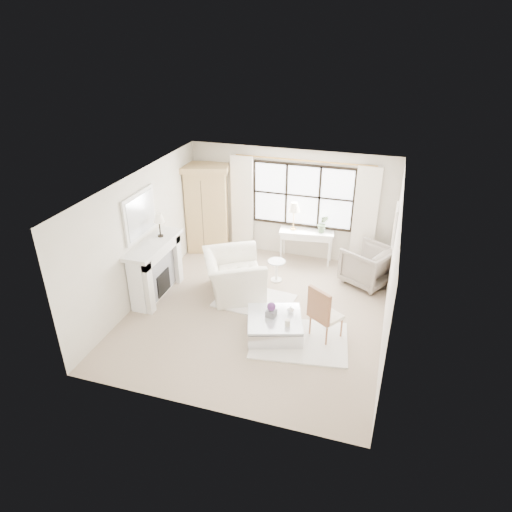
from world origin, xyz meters
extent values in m
plane|color=tan|center=(0.00, 0.00, 0.00)|extent=(5.50, 5.50, 0.00)
plane|color=silver|center=(0.00, 0.00, 2.70)|extent=(5.50, 5.50, 0.00)
plane|color=beige|center=(0.00, 2.75, 1.35)|extent=(5.00, 0.00, 5.00)
plane|color=white|center=(0.00, -2.75, 1.35)|extent=(5.00, 0.00, 5.00)
plane|color=beige|center=(-2.50, 0.00, 1.35)|extent=(0.00, 5.50, 5.50)
plane|color=silver|center=(2.50, 0.00, 1.35)|extent=(0.00, 5.50, 5.50)
cube|color=white|center=(0.30, 2.73, 1.60)|extent=(2.40, 0.02, 1.50)
cylinder|color=#B4833E|center=(0.30, 2.67, 2.47)|extent=(3.30, 0.04, 0.04)
cube|color=white|center=(-1.20, 2.65, 1.24)|extent=(0.55, 0.10, 2.47)
cube|color=white|center=(1.80, 2.65, 1.24)|extent=(0.55, 0.10, 2.47)
cube|color=white|center=(-2.29, 0.00, 0.59)|extent=(0.34, 1.50, 1.18)
cube|color=#AFAFB6|center=(-2.12, 0.00, 0.53)|extent=(0.03, 1.22, 0.97)
cube|color=black|center=(-2.11, 0.00, 0.32)|extent=(0.06, 0.52, 0.50)
cube|color=white|center=(-2.25, 0.00, 1.22)|extent=(0.58, 1.66, 0.08)
cube|color=silver|center=(-2.47, 0.00, 1.84)|extent=(0.05, 1.15, 0.95)
cube|color=silver|center=(-2.44, 0.00, 1.84)|extent=(0.02, 1.00, 0.80)
cube|color=white|center=(2.47, 1.70, 1.55)|extent=(0.04, 0.62, 0.82)
cube|color=beige|center=(2.45, 1.70, 1.55)|extent=(0.01, 0.52, 0.72)
cylinder|color=black|center=(-2.23, 0.31, 1.27)|extent=(0.12, 0.12, 0.03)
cylinder|color=black|center=(-2.23, 0.31, 1.44)|extent=(0.03, 0.03, 0.30)
cone|color=beige|center=(-2.23, 0.31, 1.68)|extent=(0.22, 0.22, 0.18)
cube|color=tan|center=(-2.05, 2.40, 1.05)|extent=(1.12, 0.84, 2.10)
cube|color=tan|center=(-2.05, 2.40, 2.17)|extent=(1.26, 0.97, 0.14)
cube|color=white|center=(0.48, 2.52, 0.68)|extent=(1.28, 0.57, 0.14)
cube|color=white|center=(0.48, 2.52, 0.77)|extent=(1.35, 0.61, 0.06)
cylinder|color=#C49344|center=(0.15, 2.51, 0.82)|extent=(0.14, 0.14, 0.03)
cylinder|color=#C49344|center=(0.15, 2.51, 1.06)|extent=(0.02, 0.02, 0.46)
cone|color=#FCEFCE|center=(0.15, 2.51, 1.38)|extent=(0.28, 0.28, 0.22)
imported|color=#526B47|center=(0.86, 2.53, 1.03)|extent=(0.27, 0.22, 0.45)
cylinder|color=white|center=(0.05, 1.34, 0.01)|extent=(0.26, 0.26, 0.03)
cylinder|color=white|center=(0.05, 1.34, 0.25)|extent=(0.06, 0.06, 0.44)
cylinder|color=silver|center=(0.05, 1.34, 0.49)|extent=(0.40, 0.40, 0.03)
cube|color=white|center=(-0.17, 0.37, 0.01)|extent=(1.68, 1.26, 0.03)
cube|color=white|center=(1.04, -0.68, 0.02)|extent=(1.93, 1.56, 0.03)
imported|color=white|center=(-0.70, 0.56, 0.45)|extent=(1.71, 1.78, 0.90)
imported|color=gray|center=(2.02, 1.86, 0.44)|extent=(1.31, 1.30, 0.89)
cube|color=white|center=(1.47, -0.40, 0.46)|extent=(0.66, 0.65, 0.07)
cube|color=#A86C46|center=(1.34, -0.59, 0.78)|extent=(0.42, 0.31, 0.60)
cube|color=silver|center=(0.54, -0.62, 0.16)|extent=(1.26, 1.26, 0.32)
cube|color=silver|center=(0.54, -0.62, 0.36)|extent=(1.26, 1.26, 0.04)
cube|color=slate|center=(0.46, -0.59, 0.45)|extent=(0.20, 0.20, 0.13)
sphere|color=#5A2C6E|center=(0.46, -0.59, 0.59)|extent=(0.16, 0.16, 0.16)
cylinder|color=beige|center=(0.82, -0.79, 0.44)|extent=(0.10, 0.10, 0.12)
imported|color=white|center=(0.78, -0.37, 0.45)|extent=(0.14, 0.14, 0.14)
camera|label=1|loc=(2.28, -7.43, 5.32)|focal=32.00mm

